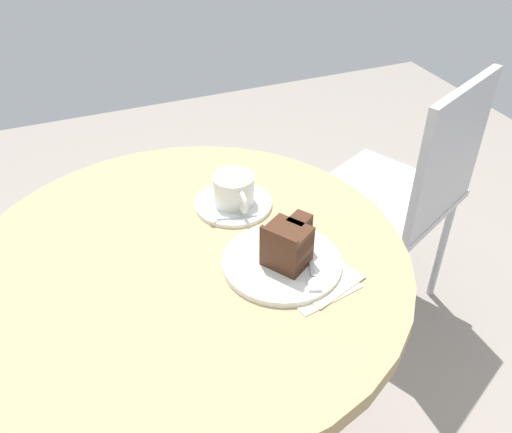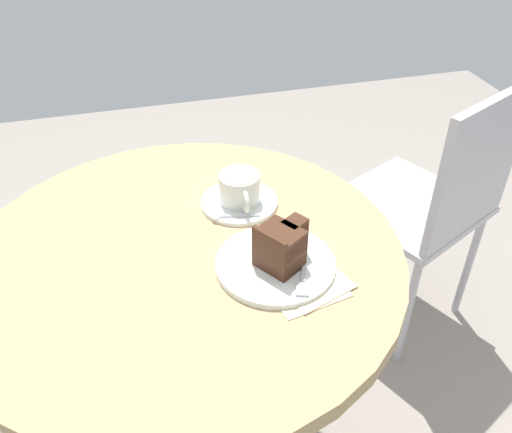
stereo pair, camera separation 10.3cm
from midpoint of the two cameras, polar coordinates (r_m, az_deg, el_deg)
The scene contains 9 objects.
cafe_table at distance 1.09m, azimuth -9.55°, elevation -8.85°, with size 0.83×0.83×0.72m.
saucer at distance 1.13m, azimuth -5.00°, elevation 1.27°, with size 0.16×0.16×0.01m.
coffee_cup at distance 1.10m, azimuth -5.00°, elevation 2.77°, with size 0.11×0.08×0.06m.
teaspoon at distance 1.08m, azimuth -5.86°, elevation -0.27°, with size 0.03×0.10×0.00m.
cake_plate at distance 0.98m, azimuth -0.26°, elevation -4.96°, with size 0.22×0.22×0.01m.
cake_slice at distance 0.95m, azimuth 0.35°, elevation -3.06°, with size 0.10×0.11×0.08m.
fork at distance 0.95m, azimuth 2.88°, elevation -5.86°, with size 0.13×0.06×0.00m.
napkin at distance 0.96m, azimuth 3.16°, elevation -6.56°, with size 0.15×0.16×0.00m.
cafe_chair at distance 1.63m, azimuth 14.32°, elevation 3.05°, with size 0.51×0.51×0.84m.
Camera 1 is at (0.75, -0.17, 1.38)m, focal length 38.00 mm.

